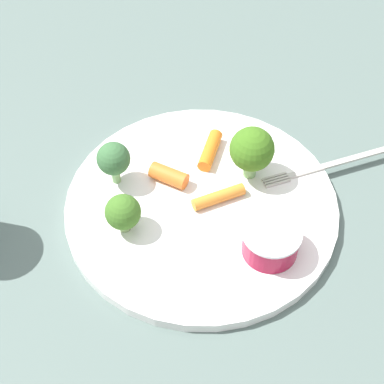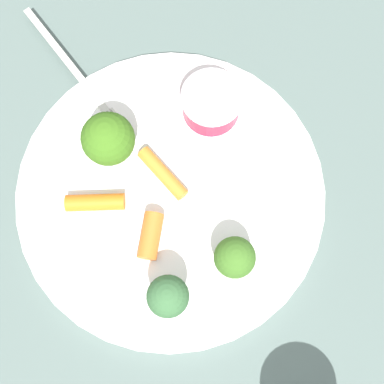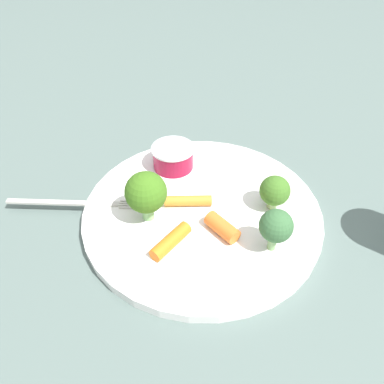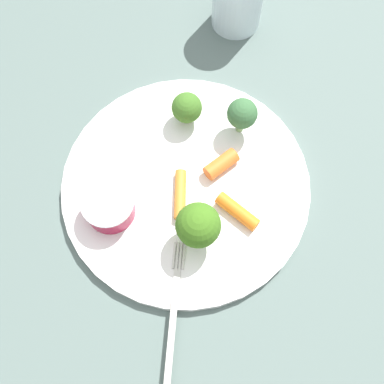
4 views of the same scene
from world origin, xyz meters
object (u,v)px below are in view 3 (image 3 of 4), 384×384
at_px(sauce_cup, 173,157).
at_px(fork, 77,203).
at_px(broccoli_floret_0, 276,227).
at_px(plate, 202,211).
at_px(carrot_stick_0, 222,227).
at_px(broccoli_floret_2, 146,193).
at_px(carrot_stick_1, 171,241).
at_px(broccoli_floret_1, 275,191).
at_px(carrot_stick_2, 187,202).

relative_size(sauce_cup, fork, 0.35).
bearing_deg(broccoli_floret_0, fork, 90.57).
bearing_deg(plate, carrot_stick_0, -134.65).
bearing_deg(carrot_stick_0, sauce_cup, 43.24).
bearing_deg(broccoli_floret_2, carrot_stick_0, -88.53).
bearing_deg(plate, broccoli_floret_2, 121.55).
distance_m(carrot_stick_0, carrot_stick_1, 0.06).
bearing_deg(broccoli_floret_1, fork, 106.32).
distance_m(plate, sauce_cup, 0.09).
bearing_deg(sauce_cup, carrot_stick_1, -161.51).
distance_m(plate, carrot_stick_1, 0.07).
relative_size(broccoli_floret_0, carrot_stick_0, 1.28).
bearing_deg(broccoli_floret_1, broccoli_floret_0, -172.44).
xyz_separation_m(plate, carrot_stick_0, (-0.03, -0.03, 0.01)).
bearing_deg(carrot_stick_2, carrot_stick_0, -119.93).
bearing_deg(carrot_stick_1, broccoli_floret_1, -45.65).
height_order(broccoli_floret_1, fork, broccoli_floret_1).
xyz_separation_m(sauce_cup, carrot_stick_0, (-0.10, -0.09, -0.01)).
height_order(broccoli_floret_1, broccoli_floret_2, broccoli_floret_2).
bearing_deg(fork, carrot_stick_1, -101.71).
relative_size(broccoli_floret_0, carrot_stick_2, 0.92).
height_order(broccoli_floret_0, fork, broccoli_floret_0).
relative_size(sauce_cup, broccoli_floret_2, 0.90).
relative_size(plate, sauce_cup, 5.00).
height_order(broccoli_floret_2, carrot_stick_0, broccoli_floret_2).
bearing_deg(broccoli_floret_1, sauce_cup, 74.27).
height_order(broccoli_floret_1, carrot_stick_0, broccoli_floret_1).
xyz_separation_m(broccoli_floret_1, carrot_stick_0, (-0.06, 0.05, -0.02)).
bearing_deg(fork, carrot_stick_0, -87.59).
relative_size(plate, broccoli_floret_1, 6.50).
xyz_separation_m(broccoli_floret_0, carrot_stick_0, (0.01, 0.05, -0.02)).
bearing_deg(sauce_cup, broccoli_floret_2, -177.19).
xyz_separation_m(broccoli_floret_2, carrot_stick_0, (0.00, -0.09, -0.03)).
distance_m(broccoli_floret_1, carrot_stick_2, 0.10).
bearing_deg(carrot_stick_2, broccoli_floret_1, -72.87).
relative_size(carrot_stick_0, fork, 0.25).
relative_size(plate, broccoli_floret_2, 4.52).
height_order(sauce_cup, carrot_stick_1, sauce_cup).
bearing_deg(sauce_cup, carrot_stick_0, -136.76).
bearing_deg(sauce_cup, fork, 140.74).
xyz_separation_m(plate, sauce_cup, (0.06, 0.06, 0.02)).
relative_size(sauce_cup, broccoli_floret_0, 1.09).
distance_m(broccoli_floret_1, broccoli_floret_2, 0.15).
bearing_deg(carrot_stick_0, broccoli_floret_2, 91.47).
distance_m(sauce_cup, broccoli_floret_0, 0.18).
relative_size(plate, carrot_stick_2, 5.00).
bearing_deg(carrot_stick_2, broccoli_floret_0, -107.73).
xyz_separation_m(broccoli_floret_2, carrot_stick_1, (-0.03, -0.04, -0.03)).
distance_m(carrot_stick_2, fork, 0.13).
distance_m(carrot_stick_1, fork, 0.13).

